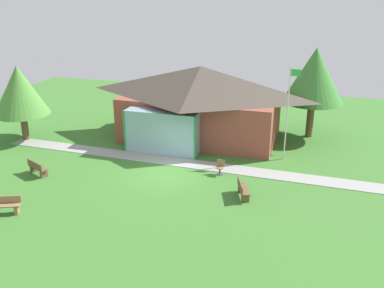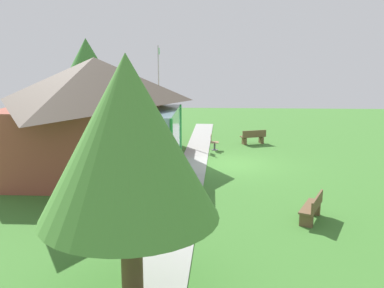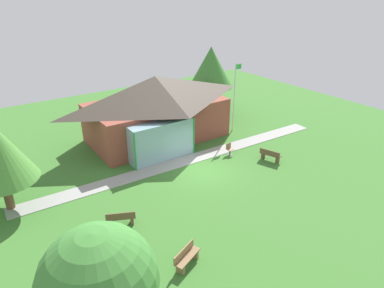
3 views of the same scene
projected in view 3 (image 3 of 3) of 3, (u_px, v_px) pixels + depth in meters
ground_plane at (203, 170)px, 23.18m from camera, size 44.00×44.00×0.00m
pavilion at (156, 107)px, 26.87m from camera, size 11.42×7.42×5.07m
footpath at (189, 160)px, 24.50m from camera, size 23.66×1.95×0.03m
flagpole at (235, 94)px, 28.23m from camera, size 0.64×0.08×5.77m
bench_mid_right at (270, 155)px, 24.28m from camera, size 0.91×1.56×0.84m
bench_front_left at (186, 257)px, 15.18m from camera, size 1.55×0.99×0.84m
bench_mid_left at (121, 218)px, 17.70m from camera, size 1.55×1.03×0.84m
patio_chair_lawn_spare at (229, 149)px, 25.14m from camera, size 0.45×0.45×0.86m
tree_behind_pavilion_right at (211, 67)px, 32.00m from camera, size 4.16×4.16×6.27m
tree_lawn_corner at (99, 283)px, 10.40m from camera, size 3.70×3.70×4.99m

